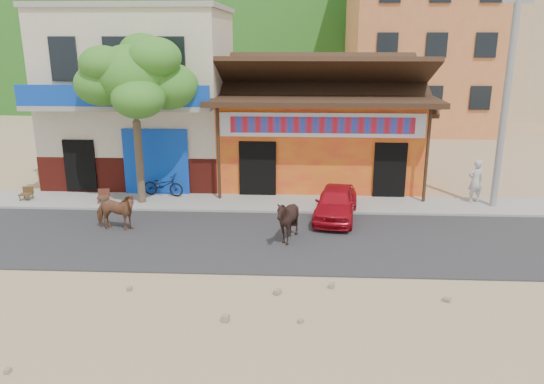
{
  "coord_description": "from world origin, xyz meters",
  "views": [
    {
      "loc": [
        1.15,
        -12.61,
        6.02
      ],
      "look_at": [
        0.35,
        3.0,
        1.4
      ],
      "focal_mm": 35.0,
      "sensor_mm": 36.0,
      "label": 1
    }
  ],
  "objects": [
    {
      "name": "cafe_chair_right",
      "position": [
        -6.0,
        5.67,
        0.56
      ],
      "size": [
        0.49,
        0.49,
        0.88
      ],
      "primitive_type": null,
      "rotation": [
        0.0,
        0.0,
        0.2
      ],
      "color": "#4D2519",
      "rests_on": "sidewalk"
    },
    {
      "name": "road",
      "position": [
        0.0,
        2.5,
        0.02
      ],
      "size": [
        60.0,
        5.0,
        0.04
      ],
      "primitive_type": "cube",
      "color": "#28282B",
      "rests_on": "ground"
    },
    {
      "name": "utility_pole",
      "position": [
        8.2,
        6.0,
        4.12
      ],
      "size": [
        0.24,
        0.24,
        8.0
      ],
      "primitive_type": "cylinder",
      "color": "gray",
      "rests_on": "sidewalk"
    },
    {
      "name": "tree",
      "position": [
        -4.6,
        5.8,
        3.12
      ],
      "size": [
        3.0,
        3.0,
        6.0
      ],
      "primitive_type": null,
      "color": "#2D721E",
      "rests_on": "sidewalk"
    },
    {
      "name": "cafe_building",
      "position": [
        -5.5,
        10.0,
        3.5
      ],
      "size": [
        7.0,
        6.0,
        7.0
      ],
      "primitive_type": "cube",
      "color": "beige",
      "rests_on": "ground"
    },
    {
      "name": "apartment_rear",
      "position": [
        18.0,
        30.0,
        5.0
      ],
      "size": [
        8.0,
        8.0,
        10.0
      ],
      "primitive_type": "cube",
      "color": "tan",
      "rests_on": "ground"
    },
    {
      "name": "red_car",
      "position": [
        2.44,
        4.55,
        0.6
      ],
      "size": [
        1.82,
        3.44,
        1.11
      ],
      "primitive_type": "imported",
      "rotation": [
        0.0,
        0.0,
        -0.16
      ],
      "color": "#B10C1A",
      "rests_on": "road"
    },
    {
      "name": "sidewalk",
      "position": [
        0.0,
        6.0,
        0.06
      ],
      "size": [
        60.0,
        2.0,
        0.12
      ],
      "primitive_type": "cube",
      "color": "gray",
      "rests_on": "ground"
    },
    {
      "name": "dance_club",
      "position": [
        2.0,
        10.0,
        1.8
      ],
      "size": [
        8.0,
        6.0,
        3.6
      ],
      "primitive_type": "cube",
      "color": "orange",
      "rests_on": "ground"
    },
    {
      "name": "cow_dark",
      "position": [
        0.85,
        2.31,
        0.74
      ],
      "size": [
        1.67,
        1.62,
        1.4
      ],
      "primitive_type": "imported",
      "rotation": [
        0.0,
        0.0,
        -1.03
      ],
      "color": "black",
      "rests_on": "road"
    },
    {
      "name": "scooter",
      "position": [
        -4.0,
        6.62,
        0.54
      ],
      "size": [
        1.66,
        0.79,
        0.84
      ],
      "primitive_type": "imported",
      "rotation": [
        0.0,
        0.0,
        1.42
      ],
      "color": "black",
      "rests_on": "sidewalk"
    },
    {
      "name": "cafe_chair_left",
      "position": [
        -9.0,
        5.83,
        0.56
      ],
      "size": [
        0.43,
        0.43,
        0.88
      ],
      "primitive_type": null,
      "rotation": [
        0.0,
        0.0,
        -0.04
      ],
      "color": "#482D18",
      "rests_on": "sidewalk"
    },
    {
      "name": "pedestrian",
      "position": [
        7.62,
        6.39,
        0.92
      ],
      "size": [
        0.67,
        0.54,
        1.6
      ],
      "primitive_type": "imported",
      "rotation": [
        0.0,
        0.0,
        3.45
      ],
      "color": "#BDBDBD",
      "rests_on": "sidewalk"
    },
    {
      "name": "ground",
      "position": [
        0.0,
        0.0,
        0.0
      ],
      "size": [
        120.0,
        120.0,
        0.0
      ],
      "primitive_type": "plane",
      "color": "#9E825B",
      "rests_on": "ground"
    },
    {
      "name": "cow_tan",
      "position": [
        -4.64,
        3.08,
        0.65
      ],
      "size": [
        1.51,
        0.82,
        1.22
      ],
      "primitive_type": "imported",
      "rotation": [
        0.0,
        0.0,
        1.45
      ],
      "color": "brown",
      "rests_on": "road"
    },
    {
      "name": "apartment_front",
      "position": [
        9.0,
        24.0,
        6.0
      ],
      "size": [
        9.0,
        9.0,
        12.0
      ],
      "primitive_type": "cube",
      "color": "#CC723F",
      "rests_on": "ground"
    }
  ]
}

